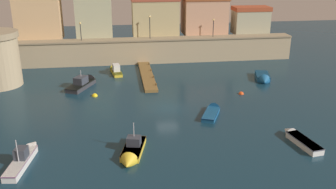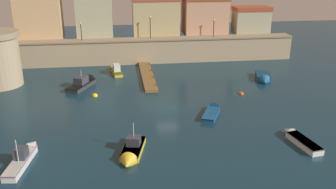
{
  "view_description": "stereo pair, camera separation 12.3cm",
  "coord_description": "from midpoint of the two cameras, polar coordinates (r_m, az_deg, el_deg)",
  "views": [
    {
      "loc": [
        -5.58,
        -40.84,
        16.83
      ],
      "look_at": [
        0.0,
        -0.64,
        1.92
      ],
      "focal_mm": 40.36,
      "sensor_mm": 36.0,
      "label": 1
    },
    {
      "loc": [
        -5.46,
        -40.86,
        16.83
      ],
      "look_at": [
        0.0,
        -0.64,
        1.92
      ],
      "focal_mm": 40.36,
      "sensor_mm": 36.0,
      "label": 2
    }
  ],
  "objects": [
    {
      "name": "quay_lamp_2",
      "position": [
        64.56,
        6.82,
        10.43
      ],
      "size": [
        0.32,
        0.32,
        2.98
      ],
      "color": "black",
      "rests_on": "quay_wall"
    },
    {
      "name": "moored_boat_2",
      "position": [
        38.6,
        19.09,
        -6.34
      ],
      "size": [
        2.05,
        5.51,
        1.15
      ],
      "rotation": [
        0.0,
        0.0,
        1.73
      ],
      "color": "white",
      "rests_on": "ground"
    },
    {
      "name": "moored_boat_6",
      "position": [
        34.18,
        -5.6,
        -8.71
      ],
      "size": [
        2.85,
        5.61,
        3.24
      ],
      "rotation": [
        0.0,
        0.0,
        -1.81
      ],
      "color": "gold",
      "rests_on": "ground"
    },
    {
      "name": "moored_boat_0",
      "position": [
        55.98,
        14.1,
        2.44
      ],
      "size": [
        3.01,
        5.27,
        1.73
      ],
      "rotation": [
        0.0,
        0.0,
        -1.83
      ],
      "color": "#195689",
      "rests_on": "ground"
    },
    {
      "name": "quay_lamp_0",
      "position": [
        62.77,
        -13.14,
        9.74
      ],
      "size": [
        0.32,
        0.32,
        2.91
      ],
      "color": "black",
      "rests_on": "quay_wall"
    },
    {
      "name": "ground_plane",
      "position": [
        44.52,
        -0.19,
        -2.04
      ],
      "size": [
        116.67,
        116.67,
        0.0
      ],
      "primitive_type": "plane",
      "color": "#112D3D"
    },
    {
      "name": "quay_lamp_1",
      "position": [
        62.68,
        -2.83,
        10.66
      ],
      "size": [
        0.32,
        0.32,
        3.73
      ],
      "color": "black",
      "rests_on": "quay_wall"
    },
    {
      "name": "moored_boat_5",
      "position": [
        43.29,
        6.65,
        -2.5
      ],
      "size": [
        3.32,
        5.1,
        1.32
      ],
      "rotation": [
        0.0,
        0.0,
        1.14
      ],
      "color": "#195689",
      "rests_on": "ground"
    },
    {
      "name": "moored_boat_1",
      "position": [
        53.34,
        -12.53,
        1.81
      ],
      "size": [
        4.38,
        6.63,
        2.96
      ],
      "rotation": [
        0.0,
        0.0,
        1.13
      ],
      "color": "#333338",
      "rests_on": "ground"
    },
    {
      "name": "mooring_buoy_1",
      "position": [
        49.87,
        10.91,
        0.06
      ],
      "size": [
        0.67,
        0.67,
        0.67
      ],
      "primitive_type": "sphere",
      "color": "#EA4C19",
      "rests_on": "ground"
    },
    {
      "name": "moored_boat_4",
      "position": [
        58.65,
        -8.02,
        3.75
      ],
      "size": [
        2.07,
        5.71,
        1.84
      ],
      "rotation": [
        0.0,
        0.0,
        1.73
      ],
      "color": "gold",
      "rests_on": "ground"
    },
    {
      "name": "old_town_backdrop",
      "position": [
        65.83,
        -4.51,
        12.01
      ],
      "size": [
        43.25,
        5.7,
        9.11
      ],
      "color": "tan",
      "rests_on": "ground"
    },
    {
      "name": "moored_boat_3",
      "position": [
        35.56,
        -20.99,
        -8.75
      ],
      "size": [
        2.06,
        6.78,
        2.91
      ],
      "rotation": [
        0.0,
        0.0,
        1.43
      ],
      "color": "white",
      "rests_on": "ground"
    },
    {
      "name": "mooring_buoy_0",
      "position": [
        49.15,
        -11.07,
        -0.25
      ],
      "size": [
        0.75,
        0.75,
        0.75
      ],
      "primitive_type": "sphere",
      "color": "yellow",
      "rests_on": "ground"
    },
    {
      "name": "pier_dock",
      "position": [
        56.0,
        -3.24,
        2.86
      ],
      "size": [
        1.77,
        13.97,
        0.7
      ],
      "color": "brown",
      "rests_on": "ground"
    },
    {
      "name": "quay_wall",
      "position": [
        63.57,
        -2.72,
        6.69
      ],
      "size": [
        48.14,
        2.86,
        4.05
      ],
      "color": "tan",
      "rests_on": "ground"
    }
  ]
}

